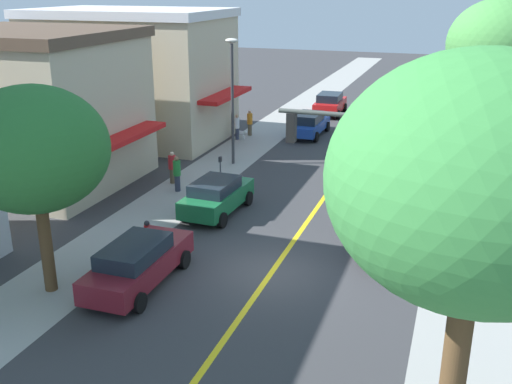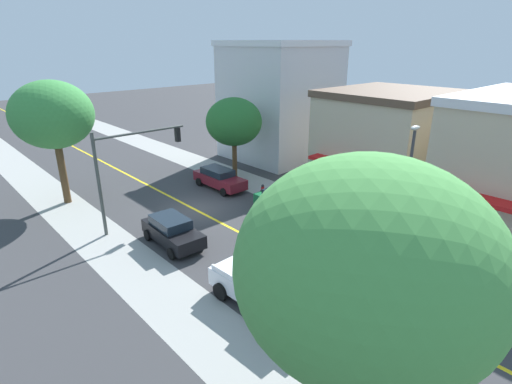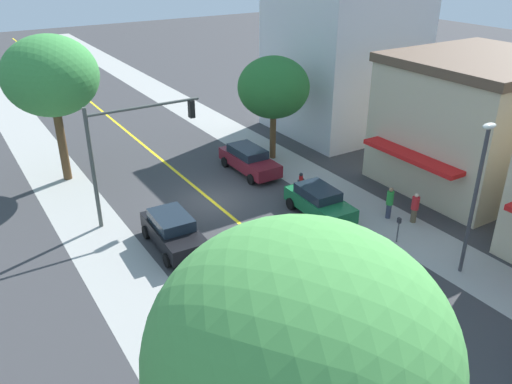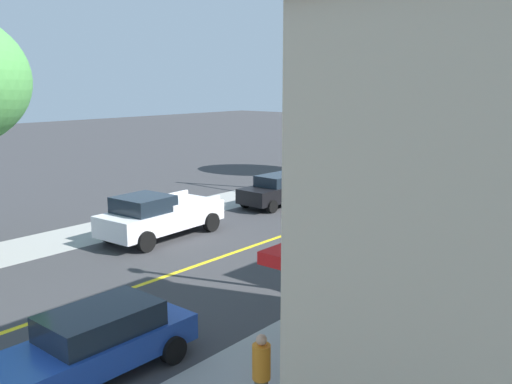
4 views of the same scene
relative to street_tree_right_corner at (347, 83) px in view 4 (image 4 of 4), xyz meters
name	(u,v)px [view 4 (image 4 of 4)]	position (x,y,z in m)	size (l,w,h in m)	color
ground_plane	(372,205)	(-5.95, 7.29, -6.18)	(140.00, 140.00, 0.00)	#38383A
sidewalk_left	(503,225)	(-12.47, 7.29, -6.18)	(3.14, 126.00, 0.01)	#9E9E99
sidewalk_right	(273,190)	(0.57, 7.29, -6.18)	(3.14, 126.00, 0.01)	#9E9E99
road_centerline_stripe	(372,205)	(-5.95, 7.29, -6.18)	(0.20, 126.00, 0.00)	yellow
street_tree_right_corner	(347,83)	(0.00, 0.00, 0.00)	(5.26, 5.26, 8.46)	brown
fire_hydrant	(470,216)	(-11.30, 8.27, -5.79)	(0.44, 0.24, 0.81)	red
parking_meter	(396,244)	(-11.37, 15.81, -5.33)	(0.12, 0.18, 1.29)	#4C4C51
traffic_light_mast	(311,120)	(-1.77, 6.83, -1.99)	(5.81, 0.32, 6.14)	#474C47
street_lamp	(369,160)	(-11.93, 19.01, -2.06)	(0.70, 0.36, 6.70)	#38383D
green_sedan_left_curb	(406,217)	(-9.87, 11.75, -5.38)	(2.10, 4.25, 1.54)	#196638
maroon_sedan_left_curb	(463,192)	(-9.78, 4.96, -5.37)	(1.94, 4.75, 1.56)	maroon
blue_sedan_left_curb	(95,342)	(-9.58, 26.49, -5.41)	(1.97, 4.58, 1.49)	#1E429E
black_sedan_right_curb	(277,190)	(-2.25, 10.52, -5.36)	(2.12, 4.33, 1.59)	black
white_pickup_truck	(159,215)	(-2.24, 18.40, -5.25)	(2.56, 5.50, 1.86)	silver
pedestrian_white_shirt	(317,354)	(-13.62, 24.03, -5.34)	(0.31, 0.31, 1.59)	#33384C
pedestrian_green_shirt	(458,238)	(-12.77, 13.84, -5.28)	(0.36, 0.36, 1.72)	#33384C
pedestrian_orange_shirt	(261,373)	(-13.23, 25.33, -5.32)	(0.35, 0.35, 1.64)	brown
pedestrian_red_shirt	(470,250)	(-13.52, 14.85, -5.35)	(0.38, 0.38, 1.61)	brown
small_dog	(303,375)	(-13.39, 24.19, -5.79)	(0.80, 0.38, 0.59)	silver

